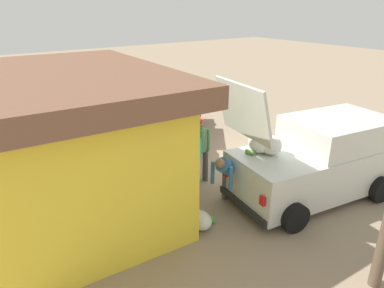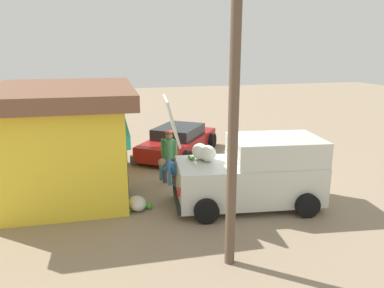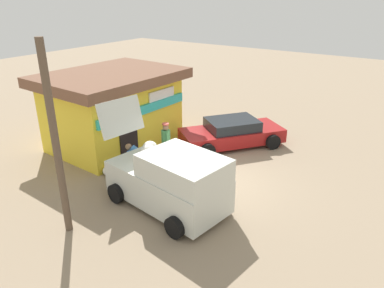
{
  "view_description": "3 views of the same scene",
  "coord_description": "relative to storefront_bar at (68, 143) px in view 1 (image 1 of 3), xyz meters",
  "views": [
    {
      "loc": [
        -7.0,
        6.95,
        4.47
      ],
      "look_at": [
        0.47,
        1.69,
        0.78
      ],
      "focal_mm": 32.8,
      "sensor_mm": 36.0,
      "label": 1
    },
    {
      "loc": [
        -11.18,
        4.27,
        4.26
      ],
      "look_at": [
        -0.22,
        1.18,
        1.28
      ],
      "focal_mm": 34.18,
      "sensor_mm": 36.0,
      "label": 2
    },
    {
      "loc": [
        -10.12,
        -6.04,
        6.32
      ],
      "look_at": [
        0.08,
        0.91,
        1.07
      ],
      "focal_mm": 33.99,
      "sensor_mm": 36.0,
      "label": 3
    }
  ],
  "objects": [
    {
      "name": "paint_bucket",
      "position": [
        1.9,
        -2.31,
        -1.5
      ],
      "size": [
        0.3,
        0.3,
        0.33
      ],
      "primitive_type": "cylinder",
      "color": "blue",
      "rests_on": "ground_plane"
    },
    {
      "name": "unloaded_banana_pile",
      "position": [
        -2.22,
        -1.89,
        -1.49
      ],
      "size": [
        0.68,
        0.91,
        0.39
      ],
      "color": "silver",
      "rests_on": "ground_plane"
    },
    {
      "name": "ground_plane",
      "position": [
        -0.27,
        -5.1,
        -1.66
      ],
      "size": [
        60.0,
        60.0,
        0.0
      ],
      "primitive_type": "plane",
      "color": "gray"
    },
    {
      "name": "parked_sedan",
      "position": [
        2.77,
        -4.27,
        -1.09
      ],
      "size": [
        4.59,
        4.07,
        1.18
      ],
      "color": "maroon",
      "rests_on": "ground_plane"
    },
    {
      "name": "storefront_bar",
      "position": [
        0.0,
        0.0,
        0.0
      ],
      "size": [
        5.85,
        4.51,
        3.2
      ],
      "color": "yellow",
      "rests_on": "ground_plane"
    },
    {
      "name": "customer_bending",
      "position": [
        -1.82,
        -2.99,
        -0.84
      ],
      "size": [
        0.66,
        0.79,
        1.32
      ],
      "color": "#4C4C51",
      "rests_on": "ground_plane"
    },
    {
      "name": "delivery_van",
      "position": [
        -2.68,
        -5.07,
        -0.71
      ],
      "size": [
        2.64,
        4.44,
        3.05
      ],
      "color": "silver",
      "rests_on": "ground_plane"
    },
    {
      "name": "vendor_standing",
      "position": [
        -0.46,
        -3.17,
        -0.65
      ],
      "size": [
        0.48,
        0.48,
        1.75
      ],
      "color": "#4C4C51",
      "rests_on": "ground_plane"
    }
  ]
}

